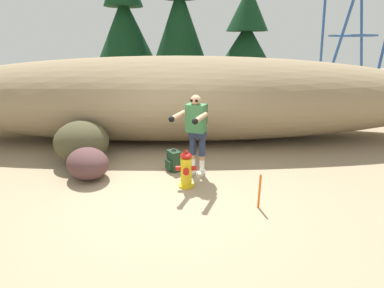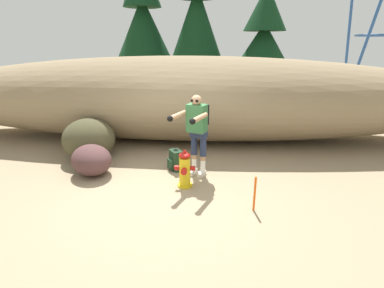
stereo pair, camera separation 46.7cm
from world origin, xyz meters
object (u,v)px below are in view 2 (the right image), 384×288
survey_stake (255,194)px  boulder_large (92,160)px  utility_worker (197,126)px  boulder_mid (89,139)px  fire_hydrant (185,170)px  spare_backpack (176,160)px

survey_stake → boulder_large: bearing=159.5°
utility_worker → boulder_mid: utility_worker is taller
survey_stake → utility_worker: bearing=128.5°
utility_worker → boulder_large: utility_worker is taller
utility_worker → survey_stake: utility_worker is taller
boulder_large → fire_hydrant: bearing=-11.9°
fire_hydrant → survey_stake: (1.20, -0.77, -0.03)m
spare_backpack → boulder_large: boulder_large is taller
fire_hydrant → spare_backpack: 0.81m
spare_backpack → survey_stake: size_ratio=0.78×
fire_hydrant → utility_worker: (0.20, 0.50, 0.73)m
fire_hydrant → survey_stake: fire_hydrant is taller
survey_stake → fire_hydrant: bearing=147.4°
utility_worker → survey_stake: size_ratio=2.78×
boulder_large → boulder_mid: bearing=114.7°
utility_worker → spare_backpack: utility_worker is taller
fire_hydrant → boulder_mid: (-2.36, 1.26, 0.15)m
spare_backpack → fire_hydrant: bearing=77.5°
boulder_large → boulder_mid: boulder_mid is taller
spare_backpack → boulder_mid: bearing=-45.8°
fire_hydrant → boulder_mid: size_ratio=0.61×
boulder_mid → survey_stake: 4.10m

